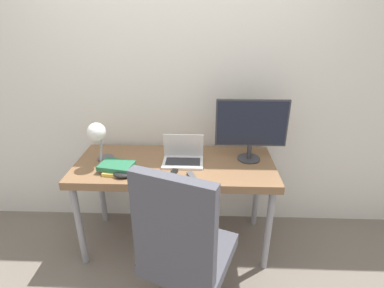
{
  "coord_description": "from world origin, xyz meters",
  "views": [
    {
      "loc": [
        0.21,
        -1.75,
        1.87
      ],
      "look_at": [
        0.14,
        0.3,
        0.96
      ],
      "focal_mm": 28.0,
      "sensor_mm": 36.0,
      "label": 1
    }
  ],
  "objects": [
    {
      "name": "wall_back",
      "position": [
        0.0,
        0.72,
        1.3
      ],
      "size": [
        8.0,
        0.05,
        2.6
      ],
      "color": "silver",
      "rests_on": "ground_plane"
    },
    {
      "name": "ground_plane",
      "position": [
        0.0,
        0.0,
        0.0
      ],
      "size": [
        12.0,
        12.0,
        0.0
      ],
      "primitive_type": "plane",
      "color": "#70665B"
    },
    {
      "name": "monitor",
      "position": [
        0.59,
        0.42,
        1.06
      ],
      "size": [
        0.55,
        0.18,
        0.49
      ],
      "color": "#333338",
      "rests_on": "desk"
    },
    {
      "name": "desk",
      "position": [
        0.0,
        0.33,
        0.71
      ],
      "size": [
        1.56,
        0.66,
        0.78
      ],
      "color": "brown",
      "rests_on": "ground_plane"
    },
    {
      "name": "book_stack",
      "position": [
        -0.42,
        0.19,
        0.81
      ],
      "size": [
        0.27,
        0.21,
        0.06
      ],
      "color": "gold",
      "rests_on": "desk"
    },
    {
      "name": "laptop",
      "position": [
        0.07,
        0.35,
        0.83
      ],
      "size": [
        0.31,
        0.22,
        0.23
      ],
      "color": "silver",
      "rests_on": "desk"
    },
    {
      "name": "office_chair",
      "position": [
        0.11,
        -0.4,
        0.61
      ],
      "size": [
        0.64,
        0.65,
        1.14
      ],
      "color": "black",
      "rests_on": "ground_plane"
    },
    {
      "name": "desk_lamp",
      "position": [
        -0.56,
        0.27,
        1.03
      ],
      "size": [
        0.13,
        0.26,
        0.35
      ],
      "color": "#4C4C51",
      "rests_on": "desk"
    },
    {
      "name": "tv_remote",
      "position": [
        0.15,
        0.1,
        0.79
      ],
      "size": [
        0.09,
        0.15,
        0.02
      ],
      "color": "#4C4C51",
      "rests_on": "desk"
    },
    {
      "name": "game_controller",
      "position": [
        -0.35,
        0.11,
        0.8
      ],
      "size": [
        0.14,
        0.1,
        0.04
      ],
      "color": "black",
      "rests_on": "desk"
    },
    {
      "name": "media_remote",
      "position": [
        0.0,
        0.13,
        0.79
      ],
      "size": [
        0.08,
        0.15,
        0.02
      ],
      "color": "black",
      "rests_on": "desk"
    }
  ]
}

